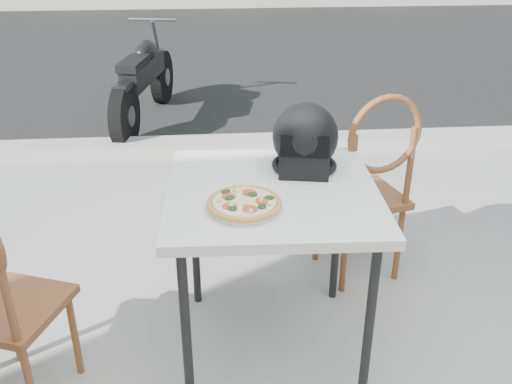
{
  "coord_description": "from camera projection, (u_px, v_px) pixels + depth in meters",
  "views": [
    {
      "loc": [
        -0.52,
        -1.64,
        1.91
      ],
      "look_at": [
        -0.36,
        0.39,
        0.9
      ],
      "focal_mm": 40.0,
      "sensor_mm": 36.0,
      "label": 1
    }
  ],
  "objects": [
    {
      "name": "cafe_chair_main",
      "position": [
        370.0,
        179.0,
        3.04
      ],
      "size": [
        0.53,
        0.53,
        1.12
      ],
      "rotation": [
        0.0,
        0.0,
        3.41
      ],
      "color": "brown",
      "rests_on": "ground"
    },
    {
      "name": "plate",
      "position": [
        244.0,
        207.0,
        2.24
      ],
      "size": [
        0.37,
        0.37,
        0.02
      ],
      "rotation": [
        0.0,
        0.0,
        -0.43
      ],
      "color": "white",
      "rests_on": "cafe_table_main"
    },
    {
      "name": "helmet",
      "position": [
        305.0,
        141.0,
        2.54
      ],
      "size": [
        0.35,
        0.36,
        0.31
      ],
      "rotation": [
        0.0,
        0.0,
        -0.17
      ],
      "color": "black",
      "rests_on": "cafe_table_main"
    },
    {
      "name": "motorcycle",
      "position": [
        144.0,
        82.0,
        5.53
      ],
      "size": [
        0.55,
        1.86,
        0.93
      ],
      "rotation": [
        0.0,
        0.0,
        -0.18
      ],
      "color": "black",
      "rests_on": "street_asphalt"
    },
    {
      "name": "pizza",
      "position": [
        244.0,
        203.0,
        2.24
      ],
      "size": [
        0.37,
        0.37,
        0.04
      ],
      "rotation": [
        0.0,
        0.0,
        -0.26
      ],
      "color": "#D68F4E",
      "rests_on": "plate"
    },
    {
      "name": "curb",
      "position": [
        273.0,
        144.0,
        5.01
      ],
      "size": [
        30.0,
        0.25,
        0.12
      ],
      "primitive_type": "cube",
      "color": "#A9A59E",
      "rests_on": "ground"
    },
    {
      "name": "street_asphalt",
      "position": [
        245.0,
        50.0,
        8.6
      ],
      "size": [
        30.0,
        8.0,
        0.0
      ],
      "primitive_type": "cube",
      "color": "black",
      "rests_on": "ground"
    },
    {
      "name": "cafe_table_main",
      "position": [
        272.0,
        205.0,
        2.45
      ],
      "size": [
        0.92,
        0.92,
        0.85
      ],
      "rotation": [
        0.0,
        0.0,
        -0.03
      ],
      "color": "white",
      "rests_on": "ground"
    }
  ]
}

